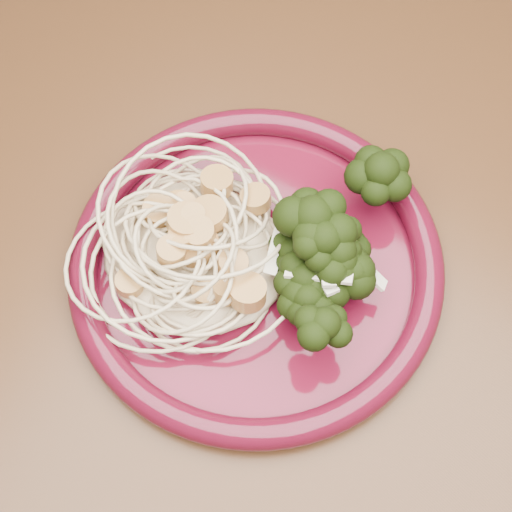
{
  "coord_description": "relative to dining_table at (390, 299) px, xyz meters",
  "views": [
    {
      "loc": [
        0.02,
        -0.28,
        1.22
      ],
      "look_at": [
        -0.09,
        -0.08,
        0.77
      ],
      "focal_mm": 50.0,
      "sensor_mm": 36.0,
      "label": 1
    }
  ],
  "objects": [
    {
      "name": "onion_garnish",
      "position": [
        -0.04,
        -0.05,
        0.17
      ],
      "size": [
        0.1,
        0.12,
        0.05
      ],
      "primitive_type": null,
      "rotation": [
        0.0,
        0.0,
        0.41
      ],
      "color": "beige",
      "rests_on": "broccoli_pile"
    },
    {
      "name": "dining_table",
      "position": [
        0.0,
        0.0,
        0.0
      ],
      "size": [
        1.2,
        0.8,
        0.75
      ],
      "color": "#472814",
      "rests_on": "ground"
    },
    {
      "name": "broccoli_pile",
      "position": [
        -0.04,
        -0.05,
        0.13
      ],
      "size": [
        0.15,
        0.18,
        0.06
      ],
      "primitive_type": "ellipsoid",
      "rotation": [
        0.0,
        0.0,
        0.41
      ],
      "color": "black",
      "rests_on": "dinner_plate"
    },
    {
      "name": "scallop_cluster",
      "position": [
        -0.13,
        -0.09,
        0.16
      ],
      "size": [
        0.17,
        0.17,
        0.04
      ],
      "primitive_type": null,
      "rotation": [
        0.0,
        0.0,
        0.41
      ],
      "color": "#BE8A44",
      "rests_on": "spaghetti_pile"
    },
    {
      "name": "spaghetti_pile",
      "position": [
        -0.13,
        -0.09,
        0.12
      ],
      "size": [
        0.18,
        0.17,
        0.03
      ],
      "primitive_type": "ellipsoid",
      "rotation": [
        0.0,
        0.0,
        0.41
      ],
      "color": "#CDB78C",
      "rests_on": "dinner_plate"
    },
    {
      "name": "dinner_plate",
      "position": [
        -0.09,
        -0.08,
        0.11
      ],
      "size": [
        0.36,
        0.36,
        0.02
      ],
      "rotation": [
        0.0,
        0.0,
        0.41
      ],
      "color": "#4E0A1B",
      "rests_on": "dining_table"
    }
  ]
}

